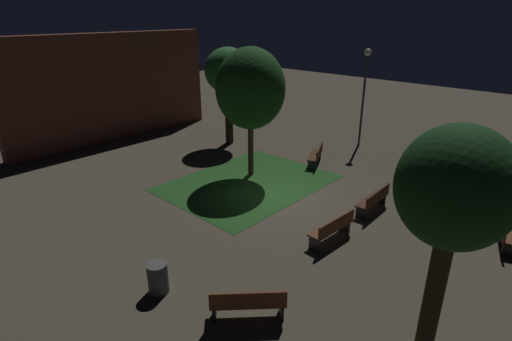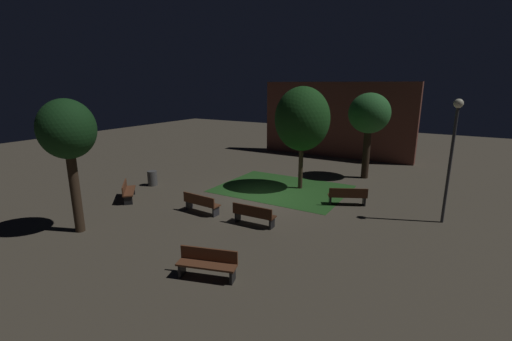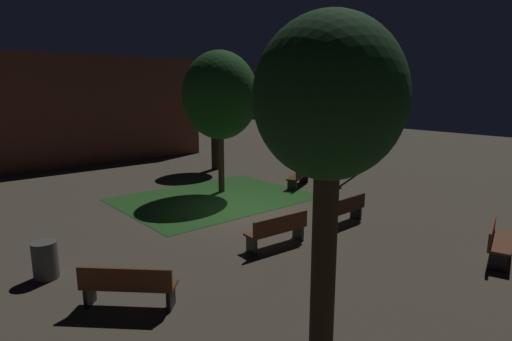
{
  "view_description": "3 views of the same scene",
  "coord_description": "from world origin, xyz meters",
  "px_view_note": "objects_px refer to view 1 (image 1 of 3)",
  "views": [
    {
      "loc": [
        -11.04,
        -8.98,
        6.81
      ],
      "look_at": [
        -0.66,
        0.57,
        1.14
      ],
      "focal_mm": 27.79,
      "sensor_mm": 36.0,
      "label": 1
    },
    {
      "loc": [
        8.13,
        -14.67,
        5.65
      ],
      "look_at": [
        -0.66,
        0.28,
        1.26
      ],
      "focal_mm": 24.14,
      "sensor_mm": 36.0,
      "label": 2
    },
    {
      "loc": [
        -8.59,
        -10.95,
        4.17
      ],
      "look_at": [
        0.71,
        -0.05,
        1.28
      ],
      "focal_mm": 29.27,
      "sensor_mm": 36.0,
      "label": 3
    }
  ],
  "objects_px": {
    "bench_front_left": "(333,228)",
    "tree_lawn_side": "(250,89)",
    "trash_bin": "(158,278)",
    "tree_left_canopy": "(228,72)",
    "bench_near_trees": "(316,155)",
    "bench_front_right": "(506,230)",
    "tree_right_canopy": "(455,193)",
    "bench_corner": "(374,199)",
    "bench_by_lamp": "(248,303)",
    "lamp_post_path_center": "(365,82)"
  },
  "relations": [
    {
      "from": "bench_front_right",
      "to": "tree_lawn_side",
      "type": "distance_m",
      "value": 10.44
    },
    {
      "from": "bench_near_trees",
      "to": "trash_bin",
      "type": "relative_size",
      "value": 2.18
    },
    {
      "from": "bench_by_lamp",
      "to": "lamp_post_path_center",
      "type": "xyz_separation_m",
      "value": [
        13.73,
        4.71,
        2.92
      ]
    },
    {
      "from": "bench_by_lamp",
      "to": "tree_right_canopy",
      "type": "height_order",
      "value": "tree_right_canopy"
    },
    {
      "from": "bench_front_left",
      "to": "bench_corner",
      "type": "xyz_separation_m",
      "value": [
        2.75,
        -0.0,
        0.0
      ]
    },
    {
      "from": "tree_lawn_side",
      "to": "trash_bin",
      "type": "relative_size",
      "value": 6.59
    },
    {
      "from": "tree_left_canopy",
      "to": "lamp_post_path_center",
      "type": "height_order",
      "value": "tree_left_canopy"
    },
    {
      "from": "bench_near_trees",
      "to": "trash_bin",
      "type": "bearing_deg",
      "value": -167.51
    },
    {
      "from": "bench_near_trees",
      "to": "bench_front_right",
      "type": "relative_size",
      "value": 0.98
    },
    {
      "from": "bench_near_trees",
      "to": "tree_left_canopy",
      "type": "relative_size",
      "value": 0.36
    },
    {
      "from": "bench_front_left",
      "to": "tree_lawn_side",
      "type": "distance_m",
      "value": 7.05
    },
    {
      "from": "bench_corner",
      "to": "tree_lawn_side",
      "type": "height_order",
      "value": "tree_lawn_side"
    },
    {
      "from": "bench_near_trees",
      "to": "tree_lawn_side",
      "type": "relative_size",
      "value": 0.33
    },
    {
      "from": "bench_near_trees",
      "to": "tree_left_canopy",
      "type": "height_order",
      "value": "tree_left_canopy"
    },
    {
      "from": "bench_front_left",
      "to": "bench_front_right",
      "type": "height_order",
      "value": "same"
    },
    {
      "from": "bench_front_left",
      "to": "tree_right_canopy",
      "type": "bearing_deg",
      "value": -125.86
    },
    {
      "from": "bench_front_left",
      "to": "tree_right_canopy",
      "type": "distance_m",
      "value": 5.98
    },
    {
      "from": "tree_left_canopy",
      "to": "tree_lawn_side",
      "type": "distance_m",
      "value": 4.78
    },
    {
      "from": "tree_left_canopy",
      "to": "trash_bin",
      "type": "relative_size",
      "value": 6.13
    },
    {
      "from": "tree_left_canopy",
      "to": "bench_by_lamp",
      "type": "bearing_deg",
      "value": -132.0
    },
    {
      "from": "bench_front_right",
      "to": "tree_left_canopy",
      "type": "height_order",
      "value": "tree_left_canopy"
    },
    {
      "from": "bench_front_left",
      "to": "tree_lawn_side",
      "type": "bearing_deg",
      "value": 67.95
    },
    {
      "from": "bench_near_trees",
      "to": "tree_lawn_side",
      "type": "distance_m",
      "value": 4.75
    },
    {
      "from": "bench_corner",
      "to": "tree_lawn_side",
      "type": "relative_size",
      "value": 0.33
    },
    {
      "from": "bench_front_left",
      "to": "tree_left_canopy",
      "type": "xyz_separation_m",
      "value": [
        4.89,
        9.79,
        3.38
      ]
    },
    {
      "from": "tree_right_canopy",
      "to": "trash_bin",
      "type": "bearing_deg",
      "value": 111.19
    },
    {
      "from": "tree_right_canopy",
      "to": "bench_by_lamp",
      "type": "bearing_deg",
      "value": 112.47
    },
    {
      "from": "bench_corner",
      "to": "tree_right_canopy",
      "type": "relative_size",
      "value": 0.35
    },
    {
      "from": "bench_front_right",
      "to": "tree_left_canopy",
      "type": "distance_m",
      "value": 14.32
    },
    {
      "from": "bench_front_left",
      "to": "lamp_post_path_center",
      "type": "height_order",
      "value": "lamp_post_path_center"
    },
    {
      "from": "bench_front_left",
      "to": "trash_bin",
      "type": "height_order",
      "value": "bench_front_left"
    },
    {
      "from": "bench_front_left",
      "to": "tree_lawn_side",
      "type": "relative_size",
      "value": 0.33
    },
    {
      "from": "bench_corner",
      "to": "trash_bin",
      "type": "bearing_deg",
      "value": 165.91
    },
    {
      "from": "bench_near_trees",
      "to": "lamp_post_path_center",
      "type": "height_order",
      "value": "lamp_post_path_center"
    },
    {
      "from": "tree_lawn_side",
      "to": "lamp_post_path_center",
      "type": "xyz_separation_m",
      "value": [
        7.08,
        -1.47,
        -0.42
      ]
    },
    {
      "from": "bench_by_lamp",
      "to": "trash_bin",
      "type": "bearing_deg",
      "value": 109.27
    },
    {
      "from": "tree_right_canopy",
      "to": "bench_front_right",
      "type": "bearing_deg",
      "value": -0.88
    },
    {
      "from": "bench_by_lamp",
      "to": "lamp_post_path_center",
      "type": "bearing_deg",
      "value": 18.94
    },
    {
      "from": "bench_near_trees",
      "to": "lamp_post_path_center",
      "type": "relative_size",
      "value": 0.36
    },
    {
      "from": "bench_front_right",
      "to": "trash_bin",
      "type": "bearing_deg",
      "value": 145.33
    },
    {
      "from": "tree_lawn_side",
      "to": "bench_corner",
      "type": "bearing_deg",
      "value": -85.85
    },
    {
      "from": "bench_front_right",
      "to": "tree_right_canopy",
      "type": "height_order",
      "value": "tree_right_canopy"
    },
    {
      "from": "lamp_post_path_center",
      "to": "trash_bin",
      "type": "height_order",
      "value": "lamp_post_path_center"
    },
    {
      "from": "trash_bin",
      "to": "bench_corner",
      "type": "bearing_deg",
      "value": -14.09
    },
    {
      "from": "bench_near_trees",
      "to": "trash_bin",
      "type": "distance_m",
      "value": 10.8
    },
    {
      "from": "bench_corner",
      "to": "tree_right_canopy",
      "type": "xyz_separation_m",
      "value": [
        -5.61,
        -3.96,
        3.45
      ]
    },
    {
      "from": "bench_front_left",
      "to": "trash_bin",
      "type": "distance_m",
      "value": 5.53
    },
    {
      "from": "bench_front_right",
      "to": "lamp_post_path_center",
      "type": "distance_m",
      "value": 10.59
    },
    {
      "from": "tree_lawn_side",
      "to": "lamp_post_path_center",
      "type": "height_order",
      "value": "tree_lawn_side"
    },
    {
      "from": "bench_front_left",
      "to": "bench_corner",
      "type": "bearing_deg",
      "value": -0.0
    }
  ]
}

